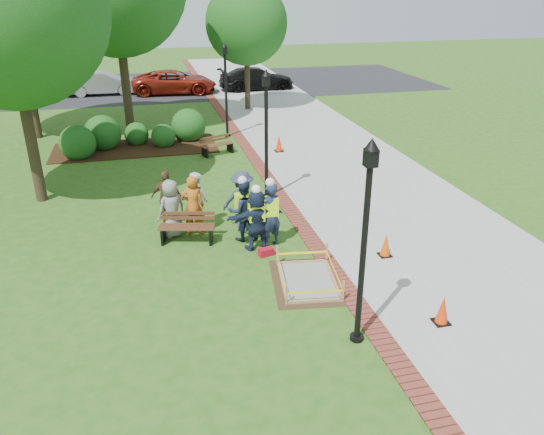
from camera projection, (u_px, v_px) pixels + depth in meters
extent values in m
plane|color=#285116|center=(264.00, 275.00, 13.26)|extent=(100.00, 100.00, 0.00)
cube|color=#9E9E99|center=(323.00, 148.00, 23.21)|extent=(6.00, 60.00, 0.02)
cube|color=maroon|center=(251.00, 154.00, 22.50)|extent=(0.50, 60.00, 0.03)
cube|color=#381E0F|center=(136.00, 148.00, 23.23)|extent=(7.00, 3.00, 0.05)
cube|color=black|center=(177.00, 85.00, 37.18)|extent=(36.00, 12.00, 0.01)
cube|color=#47331E|center=(308.00, 282.00, 12.96)|extent=(2.01, 2.52, 0.01)
cube|color=gray|center=(308.00, 281.00, 12.95)|extent=(1.44, 1.95, 0.04)
cube|color=tan|center=(308.00, 280.00, 12.94)|extent=(1.58, 2.09, 0.08)
cube|color=tan|center=(308.00, 272.00, 12.85)|extent=(1.61, 2.12, 0.55)
cube|color=yellow|center=(308.00, 271.00, 12.84)|extent=(1.55, 2.06, 0.06)
cube|color=#502E1B|center=(187.00, 227.00, 14.73)|extent=(1.61, 0.81, 0.04)
cube|color=#502E1B|center=(187.00, 216.00, 14.86)|extent=(1.51, 0.41, 0.25)
cube|color=black|center=(187.00, 235.00, 14.83)|extent=(1.48, 0.83, 0.45)
cube|color=brown|center=(217.00, 145.00, 22.25)|extent=(1.46, 0.91, 0.04)
cube|color=brown|center=(215.00, 138.00, 22.33)|extent=(1.32, 0.56, 0.23)
cube|color=black|center=(218.00, 150.00, 22.34)|extent=(1.36, 0.91, 0.41)
cube|color=black|center=(441.00, 322.00, 11.38)|extent=(0.34, 0.34, 0.05)
cone|color=red|center=(443.00, 309.00, 11.25)|extent=(0.27, 0.27, 0.63)
cube|color=black|center=(385.00, 255.00, 14.16)|extent=(0.34, 0.34, 0.04)
cone|color=#E44A07|center=(386.00, 244.00, 14.03)|extent=(0.27, 0.27, 0.62)
cube|color=black|center=(279.00, 151.00, 22.80)|extent=(0.37, 0.37, 0.05)
cone|color=#F33107|center=(279.00, 143.00, 22.65)|extent=(0.29, 0.29, 0.68)
cube|color=#AD0D23|center=(266.00, 252.00, 14.17)|extent=(0.44, 0.31, 0.20)
cylinder|color=black|center=(363.00, 258.00, 10.10)|extent=(0.12, 0.12, 3.80)
cube|color=black|center=(371.00, 158.00, 9.29)|extent=(0.22, 0.22, 0.32)
cone|color=black|center=(372.00, 144.00, 9.18)|extent=(0.28, 0.28, 0.22)
cylinder|color=black|center=(357.00, 337.00, 10.86)|extent=(0.28, 0.28, 0.10)
cylinder|color=black|center=(266.00, 144.00, 17.19)|extent=(0.12, 0.12, 3.80)
cube|color=black|center=(266.00, 81.00, 16.37)|extent=(0.22, 0.22, 0.32)
cone|color=black|center=(266.00, 73.00, 16.27)|extent=(0.28, 0.28, 0.22)
cylinder|color=black|center=(267.00, 196.00, 17.95)|extent=(0.28, 0.28, 0.10)
cylinder|color=black|center=(226.00, 96.00, 24.28)|extent=(0.12, 0.12, 3.80)
cube|color=black|center=(225.00, 50.00, 23.46)|extent=(0.22, 0.22, 0.32)
cone|color=black|center=(224.00, 45.00, 23.36)|extent=(0.28, 0.28, 0.22)
cylinder|color=black|center=(228.00, 135.00, 25.03)|extent=(0.28, 0.28, 0.10)
cylinder|color=#3D2D1E|center=(29.00, 127.00, 16.78)|extent=(0.35, 0.35, 4.96)
sphere|color=#174513|center=(6.00, 7.00, 15.33)|extent=(5.91, 5.91, 5.91)
cylinder|color=#3D2D1E|center=(124.00, 73.00, 25.11)|extent=(0.41, 0.41, 5.47)
cylinder|color=#3D2D1E|center=(247.00, 75.00, 29.60)|extent=(0.31, 0.31, 3.82)
sphere|color=#174513|center=(246.00, 23.00, 28.48)|extent=(4.43, 4.43, 4.43)
cylinder|color=#3D2D1E|center=(27.00, 73.00, 23.67)|extent=(0.40, 0.40, 5.90)
sphere|color=#174513|center=(80.00, 158.00, 22.02)|extent=(1.48, 1.48, 1.48)
sphere|color=#174513|center=(105.00, 148.00, 23.25)|extent=(1.58, 1.58, 1.58)
sphere|color=#174513|center=(164.00, 146.00, 23.56)|extent=(1.07, 1.07, 1.07)
sphere|color=#174513|center=(189.00, 140.00, 24.48)|extent=(1.57, 1.57, 1.57)
sphere|color=#174513|center=(138.00, 144.00, 23.84)|extent=(1.07, 1.07, 1.07)
imported|color=gray|center=(172.00, 209.00, 14.97)|extent=(0.64, 0.54, 1.69)
imported|color=#BA5915|center=(193.00, 206.00, 15.02)|extent=(0.64, 0.48, 1.79)
imported|color=white|center=(196.00, 200.00, 15.49)|extent=(0.61, 0.65, 1.72)
imported|color=brown|center=(167.00, 198.00, 15.68)|extent=(0.63, 0.53, 1.69)
imported|color=#2B334C|center=(243.00, 201.00, 15.31)|extent=(0.68, 0.56, 1.82)
imported|color=#171C3C|center=(257.00, 220.00, 14.25)|extent=(0.58, 0.41, 1.70)
cube|color=#BAFF15|center=(256.00, 212.00, 14.16)|extent=(0.42, 0.26, 0.52)
sphere|color=white|center=(256.00, 190.00, 13.90)|extent=(0.25, 0.25, 0.25)
imported|color=#1A2C44|center=(270.00, 215.00, 14.36)|extent=(0.69, 0.58, 1.84)
cube|color=#BAFF15|center=(270.00, 206.00, 14.25)|extent=(0.42, 0.26, 0.52)
sphere|color=white|center=(270.00, 182.00, 13.97)|extent=(0.25, 0.25, 0.25)
imported|color=#1A2844|center=(243.00, 211.00, 14.75)|extent=(0.58, 0.40, 1.75)
cube|color=#BAFF15|center=(243.00, 203.00, 14.65)|extent=(0.42, 0.26, 0.52)
sphere|color=white|center=(242.00, 180.00, 14.39)|extent=(0.25, 0.25, 0.25)
imported|color=#252527|center=(53.00, 96.00, 33.62)|extent=(2.15, 4.84, 1.57)
imported|color=#ACACB2|center=(104.00, 95.00, 34.17)|extent=(2.18, 4.94, 1.60)
imported|color=maroon|center=(175.00, 93.00, 34.53)|extent=(2.66, 5.15, 1.62)
imported|color=black|center=(256.00, 90.00, 35.77)|extent=(2.33, 4.94, 1.58)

